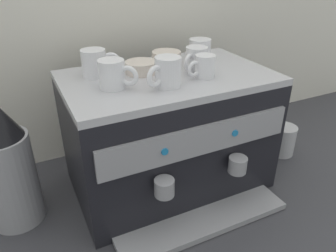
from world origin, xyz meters
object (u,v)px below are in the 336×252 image
at_px(ceramic_cup_3, 204,66).
at_px(espresso_machine, 169,133).
at_px(ceramic_cup_2, 96,63).
at_px(ceramic_bowl_1, 166,58).
at_px(ceramic_cup_0, 196,59).
at_px(ceramic_bowl_0, 141,68).
at_px(ceramic_cup_5, 199,49).
at_px(ceramic_cup_4, 113,74).
at_px(coffee_grinder, 5,165).
at_px(ceramic_cup_1, 167,72).
at_px(milk_pitcher, 283,140).

bearing_deg(ceramic_cup_3, espresso_machine, 143.97).
height_order(ceramic_cup_2, ceramic_bowl_1, ceramic_cup_2).
distance_m(ceramic_cup_0, ceramic_bowl_0, 0.18).
distance_m(espresso_machine, ceramic_bowl_1, 0.25).
height_order(espresso_machine, ceramic_cup_5, ceramic_cup_5).
xyz_separation_m(ceramic_cup_4, coffee_grinder, (-0.32, 0.07, -0.25)).
bearing_deg(ceramic_cup_4, ceramic_bowl_1, 30.66).
height_order(ceramic_cup_4, ceramic_cup_5, ceramic_cup_4).
bearing_deg(coffee_grinder, ceramic_cup_5, 6.78).
distance_m(ceramic_cup_0, ceramic_cup_4, 0.29).
xyz_separation_m(ceramic_cup_3, ceramic_cup_4, (-0.27, 0.03, 0.01)).
relative_size(ceramic_cup_3, ceramic_bowl_1, 0.98).
bearing_deg(ceramic_cup_1, ceramic_cup_2, 132.00).
xyz_separation_m(espresso_machine, ceramic_cup_3, (0.09, -0.06, 0.24)).
xyz_separation_m(ceramic_cup_4, ceramic_bowl_0, (0.11, 0.09, -0.02)).
bearing_deg(coffee_grinder, ceramic_cup_4, -12.07).
relative_size(espresso_machine, ceramic_cup_1, 5.62).
bearing_deg(ceramic_cup_1, ceramic_bowl_0, 99.07).
relative_size(ceramic_cup_4, ceramic_cup_5, 0.90).
distance_m(ceramic_cup_2, ceramic_bowl_0, 0.14).
bearing_deg(ceramic_cup_3, ceramic_bowl_0, 142.59).
xyz_separation_m(espresso_machine, ceramic_bowl_1, (0.04, 0.10, 0.22)).
xyz_separation_m(ceramic_cup_2, ceramic_bowl_1, (0.24, 0.02, -0.02)).
distance_m(ceramic_cup_0, ceramic_cup_1, 0.17).
bearing_deg(ceramic_cup_1, ceramic_cup_4, 158.56).
distance_m(ceramic_cup_1, ceramic_bowl_1, 0.21).
bearing_deg(milk_pitcher, ceramic_bowl_1, 162.99).
bearing_deg(ceramic_cup_4, espresso_machine, 9.14).
bearing_deg(milk_pitcher, ceramic_cup_3, -176.38).
xyz_separation_m(ceramic_cup_4, milk_pitcher, (0.68, -0.01, -0.38)).
xyz_separation_m(ceramic_cup_0, ceramic_cup_3, (-0.01, -0.07, -0.00)).
xyz_separation_m(ceramic_cup_1, milk_pitcher, (0.55, 0.05, -0.39)).
xyz_separation_m(ceramic_cup_2, ceramic_cup_4, (0.02, -0.12, -0.00)).
height_order(ceramic_bowl_1, milk_pitcher, ceramic_bowl_1).
height_order(ceramic_cup_3, coffee_grinder, ceramic_cup_3).
relative_size(ceramic_cup_1, ceramic_cup_3, 1.20).
height_order(ceramic_cup_4, ceramic_bowl_1, ceramic_cup_4).
distance_m(ceramic_cup_4, milk_pitcher, 0.78).
height_order(ceramic_cup_2, ceramic_bowl_0, ceramic_cup_2).
xyz_separation_m(ceramic_cup_3, ceramic_bowl_0, (-0.15, 0.12, -0.02)).
xyz_separation_m(ceramic_cup_1, ceramic_cup_4, (-0.14, 0.05, -0.00)).
xyz_separation_m(ceramic_cup_5, ceramic_bowl_0, (-0.25, -0.06, -0.02)).
distance_m(ceramic_cup_1, ceramic_cup_4, 0.15).
relative_size(ceramic_bowl_0, milk_pitcher, 0.80).
height_order(ceramic_cup_1, coffee_grinder, ceramic_cup_1).
distance_m(ceramic_cup_1, coffee_grinder, 0.53).
xyz_separation_m(ceramic_cup_4, ceramic_bowl_1, (0.23, 0.13, -0.02)).
height_order(ceramic_bowl_0, ceramic_bowl_1, ceramic_bowl_1).
height_order(espresso_machine, ceramic_cup_1, ceramic_cup_1).
relative_size(ceramic_cup_4, coffee_grinder, 0.23).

